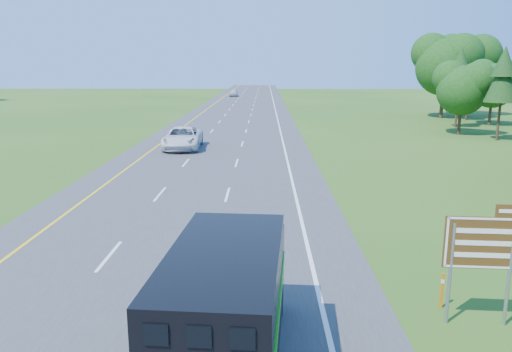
% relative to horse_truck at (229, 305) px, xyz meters
% --- Properties ---
extents(road, '(15.00, 260.00, 0.04)m').
position_rel_horse_truck_xyz_m(road, '(-3.07, 46.05, -1.71)').
color(road, '#38383A').
rests_on(road, ground).
extents(lane_markings, '(11.15, 260.00, 0.01)m').
position_rel_horse_truck_xyz_m(lane_markings, '(-3.07, 46.05, -1.69)').
color(lane_markings, yellow).
rests_on(lane_markings, road).
extents(horse_truck, '(2.70, 7.27, 3.16)m').
position_rel_horse_truck_xyz_m(horse_truck, '(0.00, 0.00, 0.00)').
color(horse_truck, black).
rests_on(horse_truck, road).
extents(white_suv, '(3.24, 6.57, 1.79)m').
position_rel_horse_truck_xyz_m(white_suv, '(-6.11, 31.39, -0.79)').
color(white_suv, silver).
rests_on(white_suv, road).
extents(far_car, '(1.92, 4.49, 1.51)m').
position_rel_horse_truck_xyz_m(far_car, '(-6.40, 105.35, -0.93)').
color(far_car, silver).
rests_on(far_car, road).
extents(exit_sign, '(1.98, 0.20, 3.36)m').
position_rel_horse_truck_xyz_m(exit_sign, '(6.50, 2.40, 0.45)').
color(exit_sign, gray).
rests_on(exit_sign, ground).
extents(delineator, '(0.09, 0.05, 1.07)m').
position_rel_horse_truck_xyz_m(delineator, '(5.85, 3.31, -1.16)').
color(delineator, orange).
rests_on(delineator, ground).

